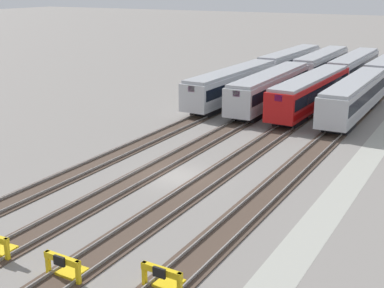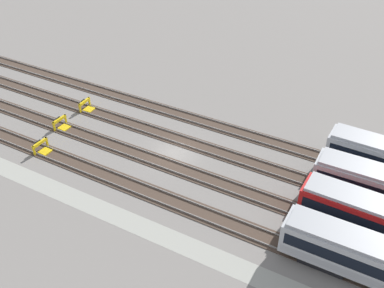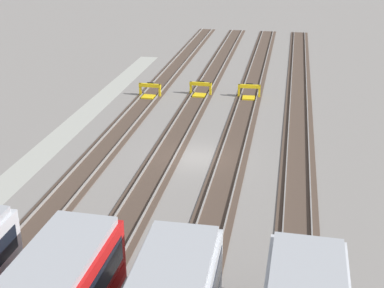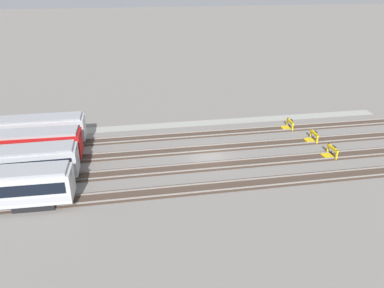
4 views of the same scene
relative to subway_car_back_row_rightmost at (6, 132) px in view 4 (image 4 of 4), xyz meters
The scene contains 10 objects.
ground_plane 23.99m from the subway_car_back_row_rightmost, 164.19° to the left, with size 400.00×400.00×0.00m, color gray.
service_walkway 23.42m from the subway_car_back_row_rightmost, behind, with size 54.00×2.00×0.01m, color #9E9E93.
rail_track_nearest 23.08m from the subway_car_back_row_rightmost, behind, with size 90.00×2.23×0.21m.
rail_track_near_inner 23.49m from the subway_car_back_row_rightmost, 169.32° to the left, with size 90.00×2.24×0.21m.
rail_track_middle 24.66m from the subway_car_back_row_rightmost, 159.31° to the left, with size 90.00×2.24×0.21m.
rail_track_far_inner 26.51m from the subway_car_back_row_rightmost, 150.45° to the left, with size 90.00×2.23×0.21m.
subway_car_back_row_rightmost is the anchor object (origin of this frame).
bumper_stop_nearest_track 35.30m from the subway_car_back_row_rightmost, behind, with size 1.37×2.01×1.22m.
bumper_stop_near_inner_track 36.83m from the subway_car_back_row_rightmost, behind, with size 1.37×2.01×1.22m.
bumper_stop_middle_track 37.64m from the subway_car_back_row_rightmost, 166.63° to the left, with size 1.38×2.01×1.22m.
Camera 4 is at (8.52, 37.00, 19.16)m, focal length 35.00 mm.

